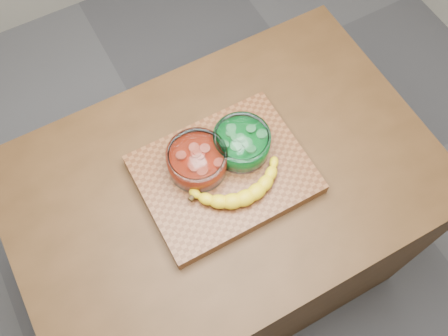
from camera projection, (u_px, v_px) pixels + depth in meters
ground at (224, 264)px, 2.19m from camera, size 3.50×3.50×0.00m
counter at (224, 231)px, 1.79m from camera, size 1.20×0.80×0.90m
cutting_board at (224, 174)px, 1.37m from camera, size 0.45×0.35×0.04m
bowl_red at (197, 161)px, 1.32m from camera, size 0.16×0.16×0.08m
bowl_green at (241, 143)px, 1.35m from camera, size 0.16×0.16×0.07m
banana at (240, 186)px, 1.31m from camera, size 0.29×0.14×0.04m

